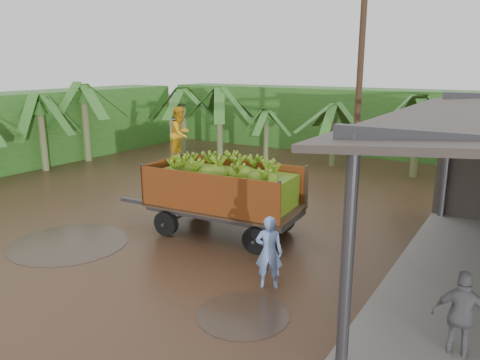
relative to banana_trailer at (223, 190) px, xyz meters
name	(u,v)px	position (x,y,z in m)	size (l,w,h in m)	color
ground	(210,240)	(0.00, -0.69, -1.36)	(100.00, 100.00, 0.00)	black
hedge_north	(341,119)	(-2.00, 15.31, 0.44)	(22.00, 3.00, 3.60)	#2D661E
hedge_west	(30,128)	(-14.00, 3.31, 0.44)	(3.00, 18.00, 3.60)	#2D661E
banana_trailer	(223,190)	(0.00, 0.00, 0.00)	(6.27, 2.51, 3.72)	#994715
man_blue	(269,252)	(2.82, -2.36, -0.51)	(0.62, 0.41, 1.70)	#7A99DE
man_grey	(462,316)	(6.88, -2.97, -0.55)	(0.95, 0.40, 1.62)	slate
utility_pole	(359,88)	(1.65, 6.96, 2.71)	(1.20, 0.24, 8.05)	#47301E
banana_plants	(176,135)	(-6.26, 5.46, 0.45)	(24.70, 20.57, 4.14)	#2D661E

